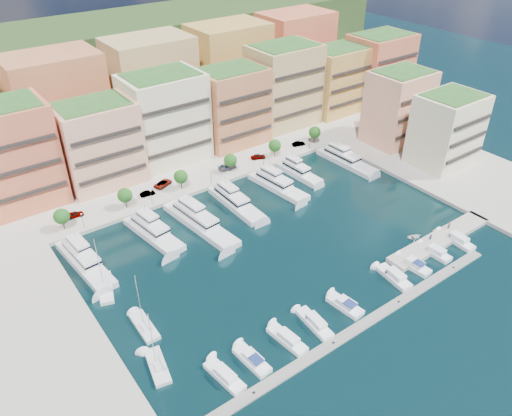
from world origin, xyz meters
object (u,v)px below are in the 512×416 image
object	(u,v)px
tree_0	(61,216)
cruiser_1	(252,360)
yacht_3	(234,201)
cruiser_0	(225,376)
lamppost_3	(263,157)
person_0	(431,237)
tree_2	(181,177)
car_2	(163,183)
yacht_4	(276,185)
cruiser_9	(457,240)
yacht_0	(84,260)
cruiser_7	(414,265)
lamppost_4	(310,141)
yacht_6	(345,159)
car_4	(258,156)
lamppost_2	(211,174)
cruiser_3	(315,324)
tree_4	(275,146)
cruiser_2	(287,340)
sailboat_0	(158,367)
tender_2	(415,237)
tree_5	(315,132)
car_5	(299,144)
cruiser_4	(345,306)
lamppost_0	(82,218)
car_1	(148,193)
car_3	(227,166)
yacht_2	(198,221)
sailboat_2	(106,288)
yacht_1	(152,232)
cruiser_8	(435,253)
person_1	(449,225)
tree_1	(125,195)
lamppost_1	(151,195)

from	to	relation	value
tree_0	cruiser_1	world-z (taller)	tree_0
yacht_3	cruiser_0	xyz separation A→B (m)	(-32.05, -44.24, -0.66)
lamppost_3	person_0	distance (m)	53.18
tree_2	cruiser_1	bearing A→B (deg)	-107.58
car_2	yacht_4	bearing A→B (deg)	-147.15
cruiser_9	yacht_0	bearing A→B (deg)	149.25
cruiser_7	lamppost_4	bearing A→B (deg)	71.44
yacht_6	car_4	world-z (taller)	yacht_6
yacht_0	cruiser_1	distance (m)	46.00
lamppost_2	cruiser_3	size ratio (longest dim) A/B	0.46
cruiser_0	cruiser_1	xyz separation A→B (m)	(5.77, -0.01, 0.02)
tree_4	cruiser_2	size ratio (longest dim) A/B	0.64
sailboat_0	tender_2	world-z (taller)	sailboat_0
tree_5	lamppost_2	bearing A→B (deg)	-176.71
tree_4	car_5	size ratio (longest dim) A/B	1.36
yacht_0	cruiser_4	distance (m)	57.28
lamppost_0	yacht_4	size ratio (longest dim) A/B	0.21
cruiser_1	car_1	distance (m)	61.11
yacht_3	car_3	xyz separation A→B (m)	(8.29, 15.85, 0.62)
car_4	cruiser_4	bearing A→B (deg)	-179.39
tree_5	car_4	distance (m)	21.11
yacht_2	sailboat_2	size ratio (longest dim) A/B	1.94
cruiser_2	tender_2	size ratio (longest dim) A/B	2.56
yacht_1	sailboat_2	bearing A→B (deg)	-144.68
yacht_2	cruiser_0	world-z (taller)	yacht_2
yacht_3	cruiser_8	distance (m)	50.80
cruiser_2	person_1	size ratio (longest dim) A/B	4.71
cruiser_9	sailboat_0	size ratio (longest dim) A/B	0.69
yacht_6	cruiser_8	size ratio (longest dim) A/B	2.80
yacht_0	cruiser_8	bearing A→B (deg)	-33.75
tree_1	cruiser_4	world-z (taller)	tree_1
tree_0	cruiser_0	bearing A→B (deg)	-82.32
tree_4	lamppost_3	size ratio (longest dim) A/B	1.35
yacht_3	cruiser_1	distance (m)	51.47
yacht_1	car_5	distance (m)	60.20
yacht_1	cruiser_1	world-z (taller)	yacht_1
lamppost_4	tree_4	bearing A→B (deg)	169.15
lamppost_1	person_0	xyz separation A→B (m)	(45.26, -52.33, -1.97)
car_2	lamppost_0	bearing A→B (deg)	83.52
tree_0	lamppost_0	bearing A→B (deg)	-29.90
lamppost_3	car_4	size ratio (longest dim) A/B	0.95
lamppost_4	cruiser_4	distance (m)	68.52
tree_5	car_2	distance (m)	51.59
yacht_1	cruiser_8	world-z (taller)	yacht_1
lamppost_4	yacht_0	xyz separation A→B (m)	(-76.58, -12.05, -2.62)
lamppost_3	cruiser_9	size ratio (longest dim) A/B	0.46
cruiser_1	car_4	bearing A→B (deg)	52.75
tree_4	person_0	xyz separation A→B (m)	(3.26, -54.63, -2.88)
lamppost_4	cruiser_1	xyz separation A→B (m)	(-62.40, -55.80, -3.26)
lamppost_2	sailboat_0	xyz separation A→B (m)	(-40.36, -47.11, -3.51)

